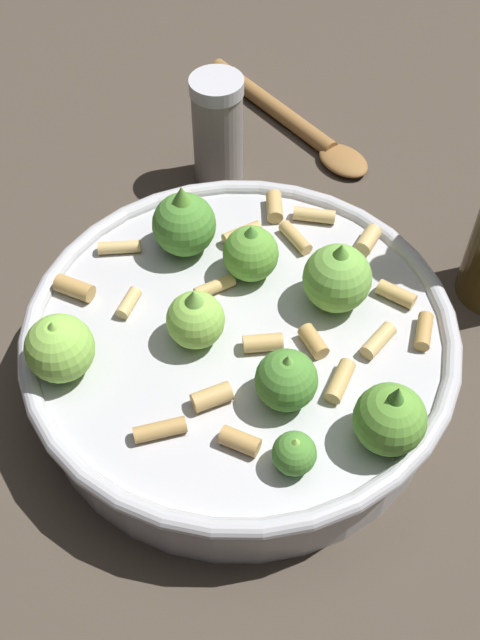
{
  "coord_description": "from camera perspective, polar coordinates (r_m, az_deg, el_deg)",
  "views": [
    {
      "loc": [
        0.27,
        -0.14,
        0.45
      ],
      "look_at": [
        0.0,
        0.0,
        0.06
      ],
      "focal_mm": 42.22,
      "sensor_mm": 36.0,
      "label": 1
    }
  ],
  "objects": [
    {
      "name": "wooden_spoon",
      "position": [
        0.74,
        4.15,
        14.65
      ],
      "size": [
        0.22,
        0.07,
        0.02
      ],
      "color": "olive",
      "rests_on": "ground"
    },
    {
      "name": "ground_plane",
      "position": [
        0.54,
        0.0,
        -4.09
      ],
      "size": [
        2.4,
        2.4,
        0.0
      ],
      "primitive_type": "plane",
      "color": "#42382D"
    },
    {
      "name": "cooking_pan",
      "position": [
        0.52,
        0.05,
        -1.8
      ],
      "size": [
        0.29,
        0.29,
        0.11
      ],
      "color": "#B7B7BC",
      "rests_on": "ground"
    },
    {
      "name": "pepper_shaker",
      "position": [
        0.66,
        -1.7,
        14.2
      ],
      "size": [
        0.04,
        0.04,
        0.1
      ],
      "color": "gray",
      "rests_on": "ground"
    }
  ]
}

